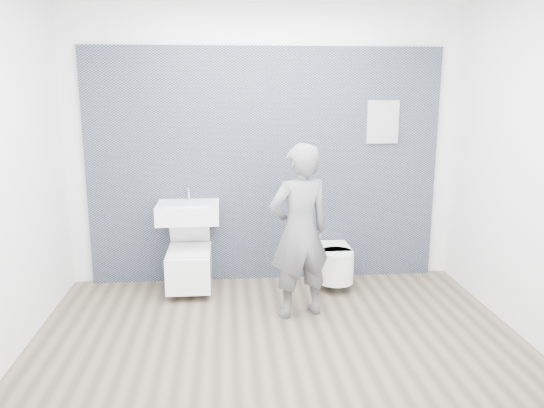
{
  "coord_description": "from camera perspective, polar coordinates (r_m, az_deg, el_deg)",
  "views": [
    {
      "loc": [
        -0.39,
        -3.92,
        2.01
      ],
      "look_at": [
        0.0,
        0.6,
        1.0
      ],
      "focal_mm": 35.0,
      "sensor_mm": 36.0,
      "label": 1
    }
  ],
  "objects": [
    {
      "name": "ground",
      "position": [
        4.43,
        0.69,
        -14.47
      ],
      "size": [
        4.0,
        4.0,
        0.0
      ],
      "primitive_type": "plane",
      "color": "brown",
      "rests_on": "ground"
    },
    {
      "name": "room_shell",
      "position": [
        3.95,
        0.76,
        8.62
      ],
      "size": [
        4.0,
        4.0,
        4.0
      ],
      "color": "silver",
      "rests_on": "ground"
    },
    {
      "name": "tile_wall",
      "position": [
        5.77,
        -0.75,
        -7.85
      ],
      "size": [
        3.6,
        0.06,
        2.4
      ],
      "primitive_type": "cube",
      "color": "black",
      "rests_on": "ground"
    },
    {
      "name": "washbasin",
      "position": [
        5.29,
        -9.0,
        -0.84
      ],
      "size": [
        0.61,
        0.45,
        0.45
      ],
      "color": "white",
      "rests_on": "ground"
    },
    {
      "name": "toilet_square",
      "position": [
        5.36,
        -8.87,
        -6.5
      ],
      "size": [
        0.42,
        0.61,
        0.77
      ],
      "color": "white",
      "rests_on": "ground"
    },
    {
      "name": "toilet_rounded",
      "position": [
        5.46,
        6.65,
        -6.31
      ],
      "size": [
        0.35,
        0.6,
        0.32
      ],
      "color": "white",
      "rests_on": "ground"
    },
    {
      "name": "info_placard",
      "position": [
        5.93,
        11.11,
        -7.51
      ],
      "size": [
        0.33,
        0.03,
        0.44
      ],
      "primitive_type": "cube",
      "color": "silver",
      "rests_on": "ground"
    },
    {
      "name": "visitor",
      "position": [
        4.63,
        2.97,
        -2.98
      ],
      "size": [
        0.65,
        0.52,
        1.55
      ],
      "primitive_type": "imported",
      "rotation": [
        0.0,
        0.0,
        3.44
      ],
      "color": "slate",
      "rests_on": "ground"
    }
  ]
}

